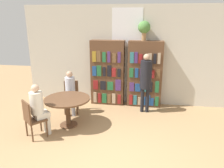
% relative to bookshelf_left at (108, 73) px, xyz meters
% --- Properties ---
extents(wall_back, '(6.40, 0.07, 3.00)m').
position_rel_bookshelf_left_xyz_m(wall_back, '(0.57, 0.19, 0.52)').
color(wall_back, beige).
rests_on(wall_back, ground_plane).
extents(bookshelf_left, '(1.02, 0.34, 1.99)m').
position_rel_bookshelf_left_xyz_m(bookshelf_left, '(0.00, 0.00, 0.00)').
color(bookshelf_left, brown).
rests_on(bookshelf_left, ground_plane).
extents(bookshelf_right, '(1.02, 0.34, 1.99)m').
position_rel_bookshelf_left_xyz_m(bookshelf_right, '(1.14, -0.00, 0.00)').
color(bookshelf_right, brown).
rests_on(bookshelf_right, ground_plane).
extents(flower_vase, '(0.35, 0.35, 0.55)m').
position_rel_bookshelf_left_xyz_m(flower_vase, '(1.06, 0.00, 1.35)').
color(flower_vase, '#997047').
rests_on(flower_vase, bookshelf_right).
extents(reading_table, '(1.12, 1.12, 0.73)m').
position_rel_bookshelf_left_xyz_m(reading_table, '(-0.70, -1.67, -0.39)').
color(reading_table, brown).
rests_on(reading_table, ground_plane).
extents(chair_near_camera, '(0.56, 0.56, 0.89)m').
position_rel_bookshelf_left_xyz_m(chair_near_camera, '(-1.28, -2.36, -0.49)').
color(chair_near_camera, brown).
rests_on(chair_near_camera, ground_plane).
extents(chair_left_side, '(0.48, 0.48, 0.89)m').
position_rel_bookshelf_left_xyz_m(chair_left_side, '(-0.92, -0.80, -0.49)').
color(chair_left_side, brown).
rests_on(chair_left_side, ground_plane).
extents(seated_reader_left, '(0.34, 0.40, 1.23)m').
position_rel_bookshelf_left_xyz_m(seated_reader_left, '(-0.87, -0.97, -0.29)').
color(seated_reader_left, '#B2B7C6').
rests_on(seated_reader_left, ground_plane).
extents(seated_reader_right, '(0.43, 0.43, 1.24)m').
position_rel_bookshelf_left_xyz_m(seated_reader_right, '(-1.17, -2.22, -0.28)').
color(seated_reader_right, silver).
rests_on(seated_reader_right, ground_plane).
extents(librarian_standing, '(0.32, 0.59, 1.69)m').
position_rel_bookshelf_left_xyz_m(librarian_standing, '(1.18, -0.50, 0.05)').
color(librarian_standing, black).
rests_on(librarian_standing, ground_plane).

